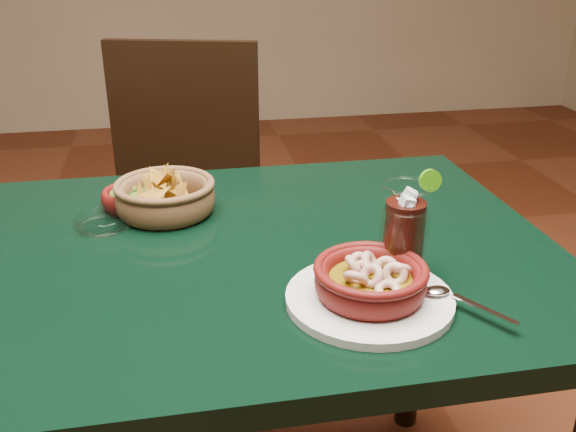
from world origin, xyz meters
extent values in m
cube|color=black|center=(0.00, 0.00, 0.73)|extent=(1.20, 0.80, 0.04)
cylinder|color=black|center=(0.54, 0.34, 0.35)|extent=(0.06, 0.06, 0.71)
cube|color=black|center=(-0.05, 0.64, 0.48)|extent=(0.55, 0.55, 0.04)
cylinder|color=black|center=(-0.29, 0.51, 0.24)|extent=(0.04, 0.04, 0.48)
cylinder|color=black|center=(0.08, 0.40, 0.24)|extent=(0.04, 0.04, 0.48)
cylinder|color=black|center=(-0.19, 0.88, 0.24)|extent=(0.04, 0.04, 0.48)
cylinder|color=black|center=(0.18, 0.77, 0.24)|extent=(0.04, 0.04, 0.48)
cube|color=black|center=(0.00, 0.84, 0.74)|extent=(0.42, 0.15, 0.47)
cylinder|color=silver|center=(0.22, -0.21, 0.76)|extent=(0.24, 0.24, 0.01)
cylinder|color=#4F0C0B|center=(0.22, -0.21, 0.77)|extent=(0.14, 0.14, 0.01)
torus|color=#4F0C0B|center=(0.22, -0.21, 0.79)|extent=(0.18, 0.18, 0.04)
torus|color=#4F0C0B|center=(0.22, -0.21, 0.80)|extent=(0.16, 0.16, 0.01)
cylinder|color=#614A09|center=(0.22, -0.21, 0.79)|extent=(0.12, 0.12, 0.01)
torus|color=tan|center=(0.26, -0.22, 0.80)|extent=(0.04, 0.04, 0.04)
torus|color=tan|center=(0.25, -0.20, 0.80)|extent=(0.05, 0.04, 0.04)
torus|color=tan|center=(0.23, -0.19, 0.80)|extent=(0.04, 0.05, 0.04)
torus|color=tan|center=(0.21, -0.19, 0.80)|extent=(0.05, 0.04, 0.04)
torus|color=tan|center=(0.20, -0.19, 0.80)|extent=(0.03, 0.04, 0.04)
torus|color=tan|center=(0.21, -0.21, 0.80)|extent=(0.04, 0.04, 0.04)
torus|color=tan|center=(0.20, -0.23, 0.80)|extent=(0.05, 0.05, 0.04)
torus|color=tan|center=(0.22, -0.23, 0.80)|extent=(0.04, 0.05, 0.04)
torus|color=tan|center=(0.23, -0.26, 0.80)|extent=(0.05, 0.05, 0.02)
torus|color=tan|center=(0.25, -0.23, 0.80)|extent=(0.04, 0.04, 0.05)
cube|color=silver|center=(0.36, -0.29, 0.77)|extent=(0.06, 0.09, 0.00)
ellipsoid|color=silver|center=(0.32, -0.23, 0.77)|extent=(0.04, 0.03, 0.01)
cylinder|color=brown|center=(-0.06, 0.17, 0.75)|extent=(0.16, 0.16, 0.01)
torus|color=brown|center=(-0.06, 0.17, 0.78)|extent=(0.22, 0.22, 0.06)
torus|color=brown|center=(-0.06, 0.17, 0.81)|extent=(0.19, 0.19, 0.01)
cone|color=#AF7920|center=(-0.04, 0.17, 0.80)|extent=(0.08, 0.05, 0.06)
cone|color=#AF7920|center=(-0.08, 0.12, 0.81)|extent=(0.08, 0.08, 0.04)
cone|color=#AF7920|center=(-0.06, 0.21, 0.79)|extent=(0.07, 0.10, 0.07)
cone|color=#AF7920|center=(-0.06, 0.17, 0.80)|extent=(0.07, 0.06, 0.08)
cone|color=#AF7920|center=(-0.07, 0.18, 0.82)|extent=(0.09, 0.08, 0.05)
cone|color=#AF7920|center=(-0.08, 0.14, 0.80)|extent=(0.10, 0.07, 0.08)
cone|color=#AF7920|center=(-0.07, 0.17, 0.79)|extent=(0.04, 0.09, 0.09)
cone|color=#AF7920|center=(-0.05, 0.15, 0.78)|extent=(0.08, 0.08, 0.06)
cone|color=#AF7920|center=(-0.07, 0.18, 0.82)|extent=(0.05, 0.08, 0.07)
cone|color=#AF7920|center=(-0.06, 0.17, 0.81)|extent=(0.10, 0.05, 0.09)
cone|color=#AF7920|center=(-0.10, 0.16, 0.79)|extent=(0.03, 0.09, 0.09)
cone|color=#AF7920|center=(-0.09, 0.19, 0.81)|extent=(0.07, 0.07, 0.08)
cone|color=#AF7920|center=(-0.06, 0.18, 0.78)|extent=(0.07, 0.10, 0.07)
cone|color=#AF7920|center=(-0.04, 0.17, 0.80)|extent=(0.02, 0.08, 0.08)
cone|color=#AF7920|center=(-0.06, 0.15, 0.80)|extent=(0.08, 0.06, 0.09)
cone|color=#AF7920|center=(-0.06, 0.17, 0.79)|extent=(0.10, 0.08, 0.07)
cone|color=#AF7920|center=(-0.05, 0.17, 0.82)|extent=(0.02, 0.09, 0.10)
cone|color=#AF7920|center=(-0.05, 0.19, 0.81)|extent=(0.05, 0.07, 0.07)
cone|color=#AF7920|center=(-0.06, 0.17, 0.81)|extent=(0.07, 0.08, 0.07)
cone|color=#AF7920|center=(-0.04, 0.12, 0.80)|extent=(0.07, 0.07, 0.09)
cylinder|color=#4F0C0B|center=(-0.13, 0.21, 0.75)|extent=(0.10, 0.10, 0.01)
torus|color=#4F0C0B|center=(-0.13, 0.21, 0.77)|extent=(0.13, 0.13, 0.04)
cylinder|color=#305114|center=(-0.13, 0.21, 0.78)|extent=(0.08, 0.08, 0.01)
sphere|color=#305114|center=(-0.12, 0.21, 0.79)|extent=(0.02, 0.02, 0.02)
sphere|color=#305114|center=(-0.14, 0.19, 0.79)|extent=(0.02, 0.02, 0.02)
sphere|color=#305114|center=(-0.14, 0.21, 0.79)|extent=(0.02, 0.02, 0.02)
sphere|color=#305114|center=(-0.12, 0.22, 0.79)|extent=(0.02, 0.02, 0.02)
sphere|color=#305114|center=(-0.14, 0.20, 0.79)|extent=(0.02, 0.02, 0.02)
cylinder|color=white|center=(0.29, -0.15, 0.75)|extent=(0.07, 0.07, 0.01)
torus|color=white|center=(0.29, -0.15, 0.83)|extent=(0.15, 0.15, 0.09)
cylinder|color=black|center=(0.29, -0.15, 0.82)|extent=(0.06, 0.06, 0.12)
cube|color=silver|center=(0.29, -0.16, 0.87)|extent=(0.03, 0.02, 0.03)
cube|color=silver|center=(0.29, -0.16, 0.87)|extent=(0.02, 0.02, 0.03)
cube|color=silver|center=(0.29, -0.16, 0.87)|extent=(0.03, 0.03, 0.02)
cube|color=silver|center=(0.29, -0.16, 0.88)|extent=(0.02, 0.02, 0.02)
cube|color=silver|center=(0.30, -0.15, 0.89)|extent=(0.03, 0.02, 0.02)
cube|color=silver|center=(0.29, -0.14, 0.87)|extent=(0.03, 0.02, 0.02)
torus|color=white|center=(0.29, -0.15, 0.90)|extent=(0.08, 0.08, 0.00)
cylinder|color=#3A8F0D|center=(0.33, -0.15, 0.91)|extent=(0.03, 0.01, 0.03)
cylinder|color=white|center=(-0.17, 0.12, 0.75)|extent=(0.09, 0.09, 0.01)
torus|color=white|center=(-0.17, 0.12, 0.76)|extent=(0.11, 0.11, 0.03)
camera|label=1|loc=(-0.04, -0.97, 1.24)|focal=40.00mm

